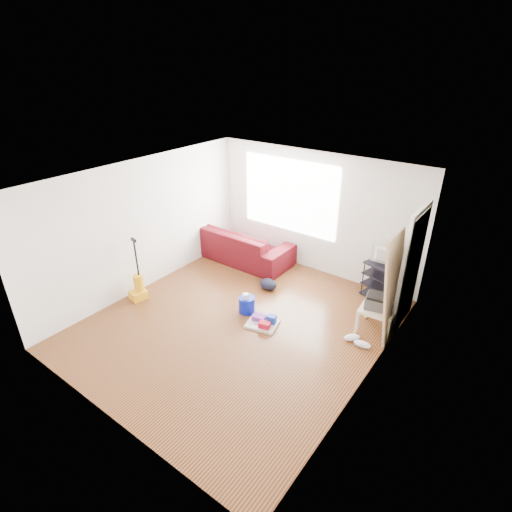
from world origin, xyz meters
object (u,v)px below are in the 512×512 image
Objects in this scene: cleaning_tray at (263,322)px; vacuum at (138,288)px; backpack at (268,288)px; side_table at (378,311)px; sofa at (239,257)px; tv_stand at (382,282)px; bucket at (247,311)px.

cleaning_tray is 2.48m from vacuum.
cleaning_tray is at bearing -51.01° from backpack.
cleaning_tray is at bearing 27.71° from vacuum.
cleaning_tray is at bearing -147.76° from side_table.
side_table is 1.90m from cleaning_tray.
backpack is at bearing 55.53° from vacuum.
tv_stand reaches higher than sofa.
tv_stand is 2.39m from cleaning_tray.
vacuum is at bearing -163.44° from cleaning_tray.
bucket is 0.24× the size of vacuum.
bucket is at bearing 132.58° from sofa.
sofa is at bearing -159.32° from tv_stand.
tv_stand is at bearing 106.81° from side_table.
cleaning_tray is at bearing -106.93° from tv_stand.
sofa is at bearing 132.58° from bucket.
bucket is (-2.05, -0.85, -0.38)m from side_table.
vacuum is (-1.76, -1.72, 0.22)m from backpack.
bucket is at bearing 35.34° from vacuum.
side_table is 4.30m from vacuum.
sofa is 3.59m from side_table.
side_table is 2.23m from backpack.
cleaning_tray is (-1.28, -1.99, -0.30)m from tv_stand.
side_table reaches higher than sofa.
side_table is at bearing -57.34° from tv_stand.
side_table reaches higher than cleaning_tray.
sofa reaches higher than cleaning_tray.
sofa is 8.45× the size of bucket.
sofa reaches higher than bucket.
backpack is (-1.89, -0.98, -0.35)m from tv_stand.
bucket is 0.81× the size of backpack.
sofa is 3.20× the size of tv_stand.
backpack is (-0.14, 0.87, 0.00)m from bucket.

